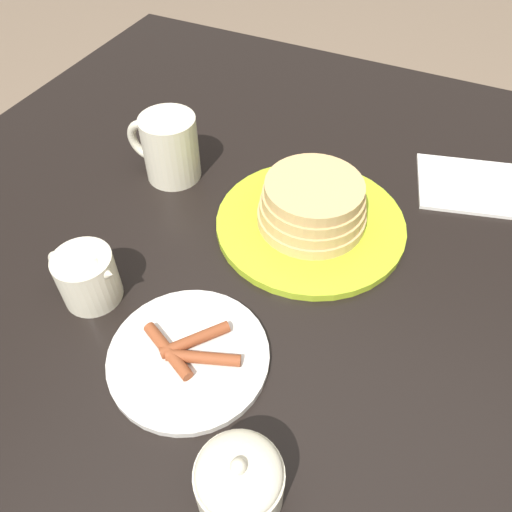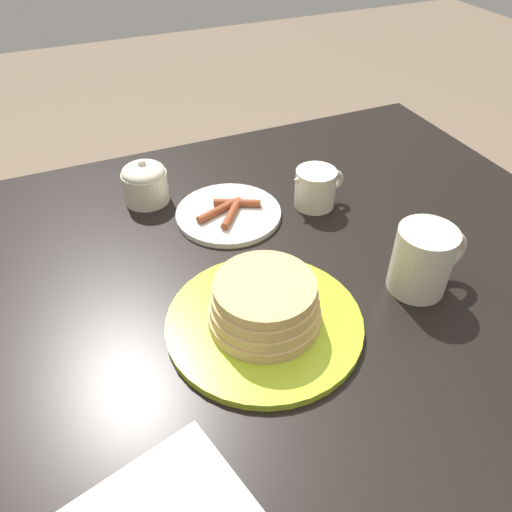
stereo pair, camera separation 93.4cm
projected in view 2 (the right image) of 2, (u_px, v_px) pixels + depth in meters
dining_table at (232, 375)px, 0.77m from camera, size 1.35×1.09×0.77m
pancake_plate at (264, 311)px, 0.68m from camera, size 0.27×0.27×0.08m
side_plate_bacon at (229, 213)px, 0.90m from camera, size 0.19×0.19×0.02m
coffee_mug at (424, 259)px, 0.73m from camera, size 0.12×0.09×0.10m
creamer_pitcher at (315, 187)px, 0.90m from camera, size 0.11×0.07×0.08m
sugar_bowl at (145, 182)px, 0.91m from camera, size 0.08×0.08×0.09m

